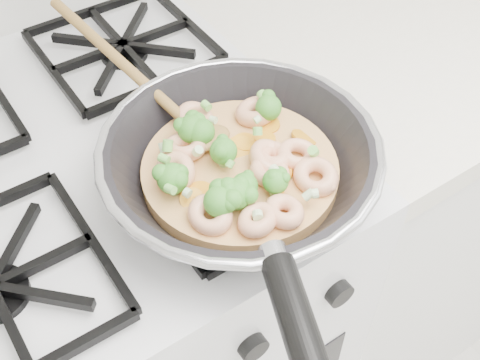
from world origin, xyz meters
TOP-DOWN VIEW (x-y plane):
  - stove at (0.00, 1.70)m, footprint 0.60×0.60m
  - counter_right at (0.80, 1.70)m, footprint 1.00×0.60m
  - skillet at (0.14, 1.52)m, footprint 0.32×0.64m

SIDE VIEW (x-z plane):
  - counter_right at x=0.80m, z-range 0.00..0.90m
  - stove at x=0.00m, z-range 0.00..0.92m
  - skillet at x=0.14m, z-range 0.91..1.01m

